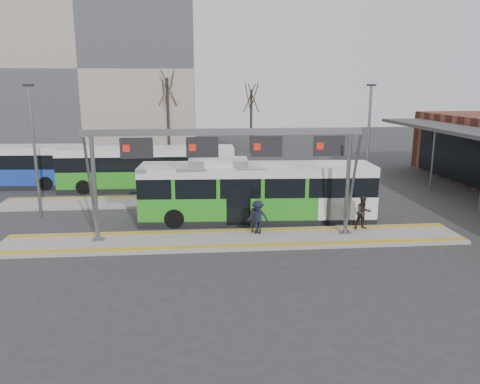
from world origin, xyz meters
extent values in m
plane|color=#2D2D30|center=(0.00, 0.00, 0.00)|extent=(120.00, 120.00, 0.00)
cube|color=gray|center=(0.00, 0.00, 0.07)|extent=(22.00, 3.00, 0.15)
cube|color=gray|center=(-4.00, 8.00, 0.07)|extent=(20.00, 3.00, 0.15)
cube|color=gold|center=(0.00, 1.15, 0.16)|extent=(22.00, 0.35, 0.02)
cube|color=gold|center=(0.00, -1.15, 0.16)|extent=(22.00, 0.35, 0.02)
cube|color=gold|center=(-4.00, 9.15, 0.16)|extent=(20.00, 0.35, 0.02)
cylinder|color=slate|center=(-6.50, 0.30, 2.67)|extent=(0.20, 0.20, 5.05)
cube|color=slate|center=(-6.50, 0.30, 0.18)|extent=(0.50, 0.50, 0.06)
cylinder|color=slate|center=(-6.50, -0.40, 2.67)|extent=(0.12, 1.46, 4.90)
cylinder|color=slate|center=(5.50, 0.30, 2.67)|extent=(0.20, 0.20, 5.05)
cube|color=slate|center=(5.50, 0.30, 0.18)|extent=(0.50, 0.50, 0.06)
cylinder|color=slate|center=(5.50, -0.40, 2.67)|extent=(0.12, 1.46, 4.90)
cube|color=slate|center=(-0.50, 0.30, 5.20)|extent=(13.00, 0.25, 0.30)
cube|color=black|center=(-4.50, 0.30, 4.50)|extent=(1.50, 0.12, 0.95)
cube|color=red|center=(-4.95, 0.23, 4.50)|extent=(0.32, 0.02, 0.32)
cube|color=black|center=(-1.50, 0.30, 4.50)|extent=(1.50, 0.12, 0.95)
cube|color=red|center=(-1.95, 0.23, 4.50)|extent=(0.32, 0.02, 0.32)
cube|color=black|center=(1.50, 0.30, 4.50)|extent=(1.50, 0.12, 0.95)
cube|color=red|center=(1.05, 0.23, 4.50)|extent=(0.32, 0.02, 0.32)
cube|color=black|center=(4.50, 0.30, 4.50)|extent=(1.50, 0.12, 0.95)
cube|color=red|center=(4.05, 0.23, 4.50)|extent=(0.32, 0.02, 0.32)
cylinder|color=slate|center=(14.80, 10.00, 2.15)|extent=(0.14, 0.14, 4.30)
cube|color=#A7998B|center=(-14.00, 36.00, 9.00)|extent=(24.00, 12.00, 18.00)
cube|color=black|center=(1.45, 3.34, 0.18)|extent=(12.68, 3.27, 0.37)
cube|color=#2C9420|center=(1.45, 3.34, 0.97)|extent=(12.68, 3.27, 1.20)
cube|color=black|center=(1.45, 3.34, 2.09)|extent=(12.67, 3.19, 1.05)
cube|color=white|center=(1.45, 3.34, 2.88)|extent=(12.68, 3.27, 0.52)
cube|color=orange|center=(7.71, 3.03, 2.77)|extent=(0.14, 1.87, 0.29)
cube|color=white|center=(-0.64, 3.44, 3.30)|extent=(3.23, 2.02, 0.31)
cylinder|color=black|center=(-3.00, 2.37, 0.52)|extent=(1.06, 0.36, 1.05)
cylinder|color=black|center=(-2.89, 4.73, 0.52)|extent=(1.06, 0.36, 1.05)
cylinder|color=black|center=(5.15, 1.97, 0.52)|extent=(1.06, 0.36, 1.05)
cylinder|color=black|center=(5.27, 4.34, 0.52)|extent=(1.06, 0.36, 1.05)
cube|color=black|center=(-5.28, 11.84, 0.18)|extent=(12.21, 2.81, 0.35)
cube|color=#2C9420|center=(-5.28, 11.84, 0.94)|extent=(12.21, 2.81, 1.17)
cube|color=black|center=(-5.28, 11.84, 2.03)|extent=(12.21, 2.74, 1.01)
cube|color=white|center=(-5.28, 11.84, 2.79)|extent=(12.21, 2.81, 0.51)
cylinder|color=black|center=(-9.56, 10.78, 0.51)|extent=(1.02, 0.32, 1.01)
cylinder|color=black|center=(-9.52, 13.06, 0.51)|extent=(1.02, 0.32, 1.01)
cylinder|color=black|center=(-1.65, 10.63, 0.51)|extent=(1.02, 0.32, 1.01)
cylinder|color=black|center=(-1.61, 12.91, 0.51)|extent=(1.02, 0.32, 1.01)
cube|color=black|center=(-15.90, 13.61, 0.18)|extent=(11.75, 3.22, 0.35)
cube|color=#1C3CAB|center=(-15.90, 13.61, 0.93)|extent=(11.75, 3.22, 1.16)
cube|color=black|center=(-15.90, 13.61, 2.02)|extent=(11.74, 3.14, 1.01)
cube|color=white|center=(-15.90, 13.61, 2.78)|extent=(11.75, 3.22, 0.51)
cylinder|color=black|center=(-12.48, 12.28, 0.51)|extent=(1.03, 0.36, 1.01)
cylinder|color=black|center=(-12.36, 14.55, 0.51)|extent=(1.03, 0.36, 1.01)
imported|color=black|center=(1.06, 0.79, 0.92)|extent=(0.61, 0.44, 1.54)
imported|color=#2E231E|center=(6.58, 0.86, 1.01)|extent=(0.91, 0.74, 1.72)
imported|color=black|center=(1.17, 0.58, 0.99)|extent=(1.23, 0.98, 1.67)
cylinder|color=#382B21|center=(-4.83, 29.80, 4.04)|extent=(0.28, 0.28, 8.08)
cylinder|color=#382B21|center=(4.21, 30.55, 3.42)|extent=(0.28, 0.28, 6.85)
cylinder|color=#382B21|center=(-20.40, 32.29, 3.99)|extent=(0.28, 0.28, 7.97)
cylinder|color=slate|center=(-10.67, 5.18, 3.65)|extent=(0.16, 0.16, 7.30)
cube|color=black|center=(-10.67, 5.18, 7.30)|extent=(0.50, 0.25, 0.12)
cylinder|color=slate|center=(8.37, 5.59, 3.66)|extent=(0.16, 0.16, 7.31)
cube|color=black|center=(8.37, 5.59, 7.31)|extent=(0.50, 0.25, 0.12)
camera|label=1|loc=(-1.69, -21.30, 7.31)|focal=35.00mm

